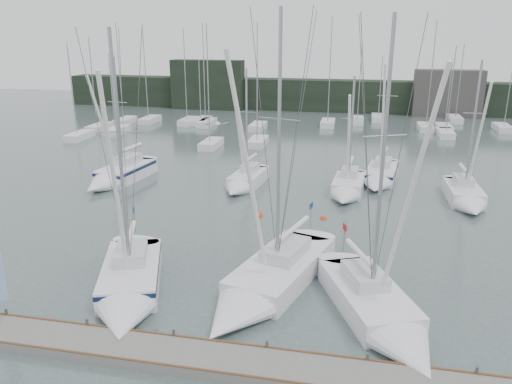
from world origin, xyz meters
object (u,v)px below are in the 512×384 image
(buoy_a, at_px, (259,216))
(sailboat_mid_e, at_px, (467,199))
(sailboat_near_left, at_px, (128,290))
(sailboat_mid_a, at_px, (116,176))
(sailboat_mid_b, at_px, (243,183))
(sailboat_mid_c, at_px, (347,189))
(buoy_b, at_px, (323,218))
(sailboat_near_right, at_px, (385,319))
(sailboat_mid_d, at_px, (380,177))
(sailboat_near_center, at_px, (261,289))

(buoy_a, bearing_deg, sailboat_mid_e, 19.82)
(sailboat_near_left, bearing_deg, buoy_a, 53.16)
(sailboat_mid_a, height_order, sailboat_mid_b, sailboat_mid_a)
(sailboat_mid_b, bearing_deg, sailboat_mid_c, 5.30)
(sailboat_mid_c, bearing_deg, sailboat_mid_e, 0.95)
(sailboat_mid_a, bearing_deg, buoy_b, -6.84)
(buoy_a, height_order, buoy_b, buoy_a)
(sailboat_near_right, xyz_separation_m, buoy_b, (-3.72, 13.28, -0.53))
(sailboat_mid_c, bearing_deg, sailboat_mid_b, -177.18)
(sailboat_mid_a, relative_size, sailboat_mid_c, 1.14)
(sailboat_mid_d, bearing_deg, sailboat_near_left, -110.63)
(sailboat_mid_d, xyz_separation_m, sailboat_mid_e, (6.29, -4.56, -0.02))
(sailboat_near_center, xyz_separation_m, sailboat_mid_a, (-16.03, 16.64, 0.10))
(sailboat_near_left, distance_m, sailboat_mid_d, 25.99)
(sailboat_near_center, distance_m, sailboat_mid_b, 18.10)
(sailboat_near_center, distance_m, sailboat_mid_a, 23.11)
(sailboat_near_left, distance_m, sailboat_mid_a, 20.52)
(sailboat_near_right, distance_m, sailboat_mid_e, 19.43)
(sailboat_mid_a, relative_size, sailboat_mid_d, 0.92)
(sailboat_mid_d, xyz_separation_m, buoy_a, (-8.69, -9.96, -0.56))
(sailboat_mid_a, distance_m, sailboat_mid_e, 28.60)
(sailboat_near_right, bearing_deg, sailboat_mid_d, 65.92)
(sailboat_near_center, distance_m, buoy_a, 11.60)
(sailboat_near_center, height_order, sailboat_mid_c, sailboat_near_center)
(sailboat_mid_d, bearing_deg, sailboat_mid_c, -114.85)
(sailboat_mid_a, xyz_separation_m, sailboat_mid_d, (22.32, 4.65, -0.08))
(sailboat_near_center, xyz_separation_m, sailboat_mid_c, (3.61, 17.22, 0.01))
(sailboat_mid_d, distance_m, buoy_b, 10.39)
(sailboat_mid_b, xyz_separation_m, sailboat_mid_d, (11.23, 3.88, 0.05))
(sailboat_near_center, relative_size, sailboat_mid_e, 1.30)
(buoy_a, bearing_deg, sailboat_near_right, -57.14)
(sailboat_mid_d, height_order, buoy_b, sailboat_mid_d)
(sailboat_near_right, xyz_separation_m, sailboat_mid_c, (-2.28, 18.74, 0.01))
(sailboat_near_right, relative_size, sailboat_mid_b, 1.37)
(sailboat_near_left, xyz_separation_m, buoy_b, (8.51, 13.20, -0.58))
(sailboat_near_left, height_order, sailboat_mid_a, sailboat_near_left)
(sailboat_near_left, xyz_separation_m, sailboat_near_right, (12.22, -0.08, -0.05))
(sailboat_mid_a, distance_m, buoy_b, 18.86)
(sailboat_mid_e, distance_m, buoy_b, 11.53)
(sailboat_near_right, height_order, sailboat_mid_e, sailboat_near_right)
(sailboat_near_left, relative_size, sailboat_mid_a, 1.20)
(sailboat_mid_a, bearing_deg, buoy_a, -13.12)
(sailboat_mid_b, bearing_deg, sailboat_near_left, -87.65)
(sailboat_near_left, bearing_deg, buoy_b, 37.43)
(sailboat_near_left, height_order, sailboat_mid_d, sailboat_near_left)
(sailboat_mid_c, height_order, buoy_a, sailboat_mid_c)
(sailboat_mid_c, distance_m, sailboat_mid_e, 8.97)
(sailboat_near_center, bearing_deg, sailboat_mid_a, 150.48)
(sailboat_mid_c, bearing_deg, sailboat_mid_a, -174.22)
(sailboat_near_right, bearing_deg, buoy_b, 82.54)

